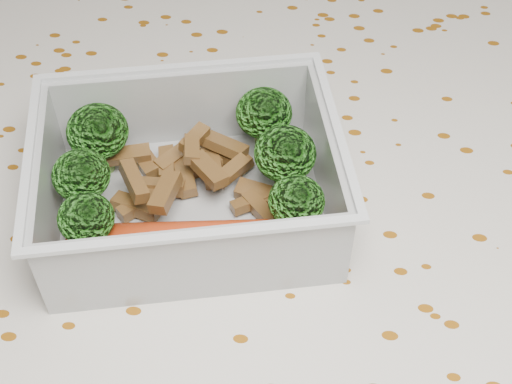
# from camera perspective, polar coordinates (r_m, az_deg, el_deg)

# --- Properties ---
(dining_table) EXTENTS (1.40, 0.90, 0.75)m
(dining_table) POSITION_cam_1_polar(r_m,az_deg,el_deg) (0.55, 0.86, -7.97)
(dining_table) COLOR brown
(dining_table) RESTS_ON ground
(tablecloth) EXTENTS (1.46, 0.96, 0.19)m
(tablecloth) POSITION_cam_1_polar(r_m,az_deg,el_deg) (0.51, 0.93, -4.82)
(tablecloth) COLOR silver
(tablecloth) RESTS_ON dining_table
(lunch_container) EXTENTS (0.22, 0.19, 0.07)m
(lunch_container) POSITION_cam_1_polar(r_m,az_deg,el_deg) (0.46, -5.26, 0.23)
(lunch_container) COLOR silver
(lunch_container) RESTS_ON tablecloth
(broccoli_florets) EXTENTS (0.17, 0.14, 0.05)m
(broccoli_florets) POSITION_cam_1_polar(r_m,az_deg,el_deg) (0.46, -5.43, 2.58)
(broccoli_florets) COLOR #608C3F
(broccoli_florets) RESTS_ON lunch_container
(meat_pile) EXTENTS (0.13, 0.08, 0.03)m
(meat_pile) POSITION_cam_1_polar(r_m,az_deg,el_deg) (0.48, -5.30, 1.48)
(meat_pile) COLOR brown
(meat_pile) RESTS_ON lunch_container
(sausage) EXTENTS (0.17, 0.05, 0.03)m
(sausage) POSITION_cam_1_polar(r_m,az_deg,el_deg) (0.44, -4.32, -4.03)
(sausage) COLOR red
(sausage) RESTS_ON lunch_container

